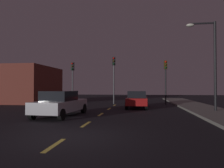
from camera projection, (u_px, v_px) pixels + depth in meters
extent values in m
plane|color=black|center=(102.00, 113.00, 14.65)|extent=(80.00, 80.00, 0.00)
cube|color=gray|center=(219.00, 114.00, 13.66)|extent=(3.00, 40.00, 0.15)
cube|color=#EACC4C|center=(55.00, 145.00, 6.52)|extent=(0.16, 1.60, 0.01)
cube|color=#EACC4C|center=(86.00, 124.00, 10.29)|extent=(0.16, 1.60, 0.01)
cube|color=#EACC4C|center=(101.00, 114.00, 14.06)|extent=(0.16, 1.60, 0.01)
cube|color=#EACC4C|center=(109.00, 109.00, 17.82)|extent=(0.16, 1.60, 0.01)
cube|color=#EACC4C|center=(115.00, 105.00, 21.59)|extent=(0.16, 1.60, 0.01)
cylinder|color=#4C4C51|center=(73.00, 83.00, 23.63)|extent=(0.14, 0.14, 4.54)
cube|color=black|center=(73.00, 66.00, 23.66)|extent=(0.32, 0.24, 0.90)
sphere|color=red|center=(72.00, 64.00, 23.51)|extent=(0.20, 0.20, 0.20)
sphere|color=#3F2D0C|center=(72.00, 66.00, 23.50)|extent=(0.20, 0.20, 0.20)
sphere|color=#0C3319|center=(72.00, 69.00, 23.50)|extent=(0.20, 0.20, 0.20)
cylinder|color=#4C4C51|center=(114.00, 81.00, 23.03)|extent=(0.14, 0.14, 5.05)
cube|color=black|center=(114.00, 61.00, 23.07)|extent=(0.32, 0.24, 0.90)
sphere|color=red|center=(114.00, 58.00, 22.92)|extent=(0.20, 0.20, 0.20)
sphere|color=#3F2D0C|center=(114.00, 61.00, 22.91)|extent=(0.20, 0.20, 0.20)
sphere|color=#0C3319|center=(114.00, 64.00, 22.91)|extent=(0.20, 0.20, 0.20)
cylinder|color=black|center=(166.00, 83.00, 22.32)|extent=(0.14, 0.14, 4.58)
cube|color=#382D0C|center=(166.00, 65.00, 22.35)|extent=(0.32, 0.24, 0.90)
sphere|color=red|center=(166.00, 62.00, 22.20)|extent=(0.20, 0.20, 0.20)
sphere|color=#3F2D0C|center=(166.00, 65.00, 22.19)|extent=(0.20, 0.20, 0.20)
sphere|color=#0C3319|center=(166.00, 68.00, 22.18)|extent=(0.20, 0.20, 0.20)
cube|color=#B21919|center=(137.00, 101.00, 18.76)|extent=(1.73, 4.33, 0.58)
cube|color=black|center=(137.00, 94.00, 18.56)|extent=(1.51, 1.95, 0.56)
cylinder|color=black|center=(129.00, 103.00, 20.46)|extent=(0.22, 0.64, 0.64)
cylinder|color=black|center=(146.00, 103.00, 20.24)|extent=(0.22, 0.64, 0.64)
cylinder|color=black|center=(127.00, 106.00, 17.27)|extent=(0.22, 0.64, 0.64)
cylinder|color=black|center=(147.00, 106.00, 17.06)|extent=(0.22, 0.64, 0.64)
cube|color=silver|center=(61.00, 106.00, 13.26)|extent=(2.19, 4.71, 0.65)
cube|color=black|center=(59.00, 96.00, 13.05)|extent=(1.77, 2.18, 0.58)
cylinder|color=black|center=(60.00, 108.00, 15.14)|extent=(0.27, 0.66, 0.64)
cylinder|color=black|center=(84.00, 109.00, 14.78)|extent=(0.27, 0.66, 0.64)
cylinder|color=black|center=(32.00, 114.00, 11.74)|extent=(0.27, 0.66, 0.64)
cylinder|color=black|center=(61.00, 115.00, 11.38)|extent=(0.27, 0.66, 0.64)
cylinder|color=black|center=(215.00, 67.00, 15.12)|extent=(0.18, 0.18, 6.42)
cube|color=black|center=(202.00, 23.00, 15.29)|extent=(1.67, 0.10, 0.10)
ellipsoid|color=silver|center=(190.00, 25.00, 15.40)|extent=(0.56, 0.36, 0.24)
cube|color=maroon|center=(30.00, 85.00, 25.81)|extent=(5.14, 7.97, 4.25)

